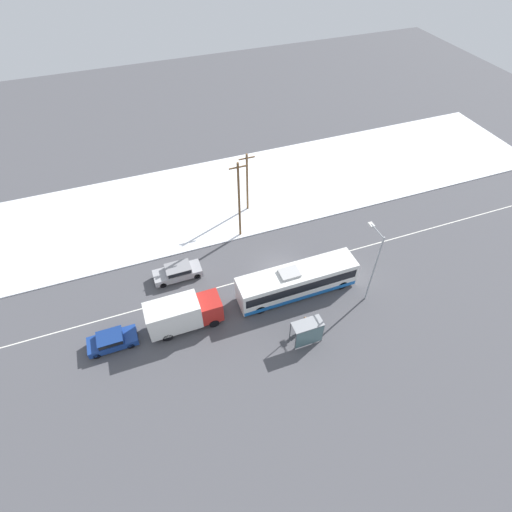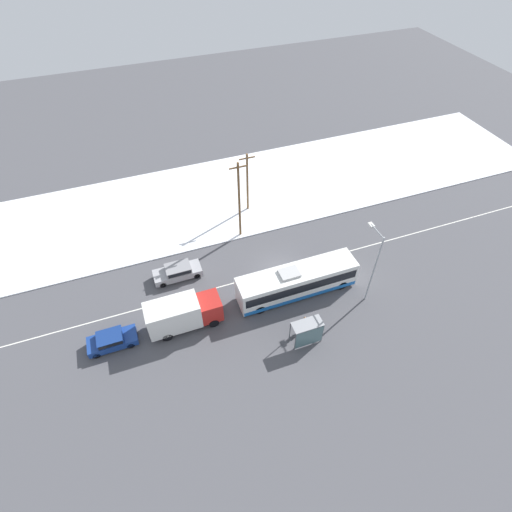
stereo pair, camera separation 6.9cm
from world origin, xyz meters
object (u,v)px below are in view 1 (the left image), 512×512
box_truck (182,313)px  streetlamp (374,260)px  sedan_car (178,271)px  utility_pole_snowlot (247,182)px  parked_car_near_truck (112,340)px  bus_shelter (308,331)px  utility_pole_roadside (239,200)px  city_bus (297,281)px  pedestrian_at_stop (305,322)px

box_truck → streetlamp: (16.67, -2.54, 3.18)m
streetlamp → sedan_car: bearing=152.3°
sedan_car → utility_pole_snowlot: utility_pole_snowlot is taller
parked_car_near_truck → bus_shelter: size_ratio=1.58×
box_truck → parked_car_near_truck: box_truck is taller
parked_car_near_truck → bus_shelter: (15.63, -5.47, 0.92)m
parked_car_near_truck → utility_pole_roadside: bearing=32.7°
bus_shelter → streetlamp: size_ratio=0.33×
city_bus → streetlamp: (5.82, -2.61, 3.38)m
box_truck → city_bus: bearing=0.4°
parked_car_near_truck → pedestrian_at_stop: size_ratio=2.41×
city_bus → utility_pole_roadside: bearing=104.4°
box_truck → pedestrian_at_stop: box_truck is taller
city_bus → box_truck: bearing=-179.6°
city_bus → parked_car_near_truck: city_bus is taller
utility_pole_roadside → sedan_car: bearing=-154.5°
sedan_car → bus_shelter: bus_shelter is taller
pedestrian_at_stop → utility_pole_roadside: (-1.35, 13.49, 3.75)m
box_truck → utility_pole_snowlot: 17.27m
parked_car_near_truck → bus_shelter: 16.58m
box_truck → bus_shelter: bearing=-29.6°
sedan_car → pedestrian_at_stop: 13.35m
streetlamp → utility_pole_roadside: bearing=124.4°
city_bus → bus_shelter: size_ratio=4.39×
bus_shelter → utility_pole_roadside: bearing=93.9°
city_bus → parked_car_near_truck: (-17.04, 0.04, -0.78)m
streetlamp → box_truck: bearing=171.4°
city_bus → utility_pole_roadside: 10.25m
box_truck → streetlamp: size_ratio=0.81×
bus_shelter → streetlamp: (7.23, 2.83, 3.24)m
utility_pole_roadside → utility_pole_snowlot: (2.23, 3.94, -0.92)m
streetlamp → utility_pole_roadside: 14.58m
city_bus → pedestrian_at_stop: 4.25m
sedan_car → parked_car_near_truck: 8.97m
sedan_car → pedestrian_at_stop: pedestrian_at_stop is taller
city_bus → sedan_car: (-10.12, 5.74, -0.74)m
city_bus → utility_pole_roadside: utility_pole_roadside is taller
sedan_car → utility_pole_snowlot: bearing=-142.5°
box_truck → parked_car_near_truck: 6.26m
box_truck → utility_pole_snowlot: bearing=51.5°
box_truck → utility_pole_snowlot: (10.66, 13.42, 2.13)m
utility_pole_roadside → utility_pole_snowlot: utility_pole_roadside is taller
parked_car_near_truck → pedestrian_at_stop: pedestrian_at_stop is taller
bus_shelter → utility_pole_roadside: utility_pole_roadside is taller
box_truck → utility_pole_roadside: utility_pole_roadside is taller
parked_car_near_truck → utility_pole_roadside: 17.83m
box_truck → bus_shelter: 10.86m
pedestrian_at_stop → utility_pole_snowlot: 17.68m
box_truck → sedan_car: bearing=82.8°
city_bus → box_truck: box_truck is taller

